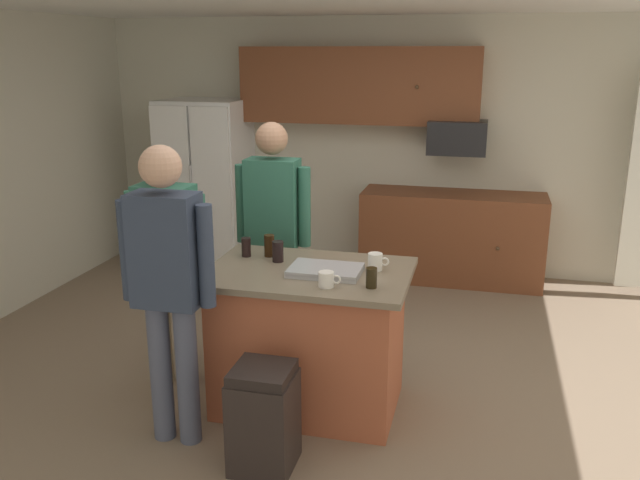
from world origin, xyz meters
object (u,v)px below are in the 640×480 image
mug_blue_stoneware (376,262)px  person_elder_center (273,223)px  mug_ceramic_white (327,279)px  refrigerator (206,184)px  trash_bin (264,418)px  microwave_over_range (457,137)px  tumbler_amber (278,251)px  glass_stout_tall (246,247)px  serving_tray (325,270)px  kitchen_island (309,338)px  glass_short_whisky (371,278)px  person_guest_left (168,252)px  glass_dark_ale (269,246)px  person_guest_by_door (168,276)px

mug_blue_stoneware → person_elder_center: bearing=145.4°
mug_ceramic_white → refrigerator: bearing=124.6°
person_elder_center → trash_bin: bearing=-17.7°
microwave_over_range → tumbler_amber: (-0.99, -2.67, -0.45)m
glass_stout_tall → serving_tray: size_ratio=0.29×
kitchen_island → tumbler_amber: size_ratio=9.31×
glass_short_whisky → trash_bin: glass_short_whisky is taller
person_guest_left → trash_bin: bearing=-37.1°
glass_short_whisky → glass_stout_tall: size_ratio=0.94×
mug_blue_stoneware → mug_ceramic_white: bearing=-121.0°
person_elder_center → serving_tray: 0.94m
kitchen_island → person_elder_center: (-0.46, 0.70, 0.56)m
kitchen_island → glass_dark_ale: bearing=146.1°
kitchen_island → person_elder_center: bearing=123.0°
mug_ceramic_white → tumbler_amber: tumbler_amber is taller
person_elder_center → glass_short_whisky: person_elder_center is taller
mug_ceramic_white → serving_tray: mug_ceramic_white is taller
glass_dark_ale → glass_stout_tall: bearing=-165.7°
glass_stout_tall → tumbler_amber: bearing=-13.6°
kitchen_island → mug_ceramic_white: (0.18, -0.27, 0.51)m
person_guest_left → tumbler_amber: (0.75, 0.08, 0.04)m
kitchen_island → trash_bin: (-0.07, -0.72, -0.17)m
refrigerator → mug_blue_stoneware: (2.25, -2.56, 0.10)m
mug_blue_stoneware → trash_bin: 1.18m
mug_ceramic_white → tumbler_amber: (-0.42, 0.39, 0.02)m
glass_stout_tall → microwave_over_range: bearing=64.7°
glass_dark_ale → tumbler_amber: size_ratio=1.08×
person_guest_by_door → glass_stout_tall: person_guest_by_door is taller
person_guest_by_door → trash_bin: bearing=-54.2°
refrigerator → person_elder_center: bearing=-54.8°
tumbler_amber → glass_dark_ale: bearing=133.2°
person_elder_center → mug_ceramic_white: person_elder_center is taller
microwave_over_range → mug_blue_stoneware: microwave_over_range is taller
person_guest_left → trash_bin: (0.92, -0.77, -0.66)m
person_guest_by_door → refrigerator: bearing=68.5°
mug_blue_stoneware → microwave_over_range: bearing=82.6°
microwave_over_range → trash_bin: 3.79m
glass_stout_tall → refrigerator: bearing=118.8°
serving_tray → tumbler_amber: bearing=155.7°
mug_blue_stoneware → glass_stout_tall: 0.89m
person_elder_center → mug_blue_stoneware: (0.86, -0.60, -0.04)m
glass_dark_ale → mug_blue_stoneware: glass_dark_ale is taller
person_elder_center → glass_dark_ale: 0.50m
person_guest_by_door → serving_tray: 0.96m
kitchen_island → mug_ceramic_white: bearing=-55.8°
person_guest_left → serving_tray: person_guest_left is taller
microwave_over_range → mug_ceramic_white: 3.15m
refrigerator → person_guest_by_door: size_ratio=1.00×
glass_dark_ale → mug_ceramic_white: glass_dark_ale is taller
refrigerator → glass_stout_tall: refrigerator is taller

